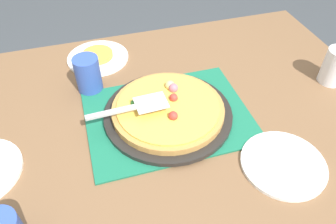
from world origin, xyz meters
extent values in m
cube|color=brown|center=(0.00, 0.00, 0.73)|extent=(1.40, 1.00, 0.03)
cube|color=brown|center=(0.64, 0.44, 0.36)|extent=(0.07, 0.07, 0.72)
cube|color=#196B4C|center=(0.00, 0.00, 0.75)|extent=(0.48, 0.36, 0.01)
cylinder|color=black|center=(0.00, 0.00, 0.76)|extent=(0.38, 0.38, 0.01)
cylinder|color=#B78442|center=(0.00, 0.00, 0.78)|extent=(0.33, 0.33, 0.02)
cylinder|color=#EAB747|center=(0.00, 0.00, 0.79)|extent=(0.30, 0.30, 0.01)
sphere|color=#B76675|center=(-0.06, 0.01, 0.80)|extent=(0.02, 0.02, 0.02)
sphere|color=#B76675|center=(-0.02, 0.01, 0.80)|extent=(0.03, 0.03, 0.03)
sphere|color=#338433|center=(-0.09, 0.03, 0.80)|extent=(0.02, 0.02, 0.02)
sphere|color=red|center=(0.02, 0.02, 0.80)|extent=(0.03, 0.03, 0.03)
sphere|color=red|center=(0.00, -0.05, 0.80)|extent=(0.03, 0.03, 0.03)
sphere|color=#E5CC7F|center=(-0.02, 0.04, 0.80)|extent=(0.02, 0.02, 0.02)
sphere|color=#B76675|center=(0.04, 0.06, 0.80)|extent=(0.03, 0.03, 0.03)
sphere|color=#E5CC7F|center=(0.03, 0.08, 0.80)|extent=(0.03, 0.03, 0.03)
cylinder|color=white|center=(-0.16, 0.36, 0.76)|extent=(0.22, 0.22, 0.01)
cylinder|color=white|center=(0.24, -0.26, 0.76)|extent=(0.22, 0.22, 0.01)
cylinder|color=gold|center=(-0.16, 0.36, 0.77)|extent=(0.11, 0.11, 0.02)
cylinder|color=#3351AD|center=(-0.21, 0.19, 0.81)|extent=(0.08, 0.08, 0.12)
cylinder|color=white|center=(0.57, 0.01, 0.81)|extent=(0.08, 0.08, 0.12)
cube|color=silver|center=(-0.05, 0.00, 0.82)|extent=(0.09, 0.07, 0.00)
cube|color=#B2B2B7|center=(-0.16, -0.01, 0.82)|extent=(0.14, 0.02, 0.01)
camera|label=1|loc=(-0.20, -0.66, 1.44)|focal=34.74mm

